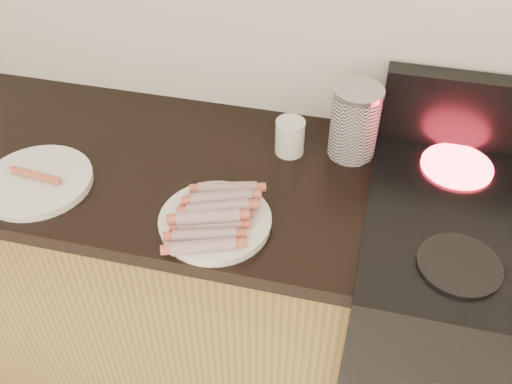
% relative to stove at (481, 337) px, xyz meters
% --- Properties ---
extents(cabinet_base, '(2.20, 0.59, 0.86)m').
position_rel_stove_xyz_m(cabinet_base, '(-1.48, 0.01, -0.03)').
color(cabinet_base, olive).
rests_on(cabinet_base, floor).
extents(stove, '(0.76, 0.65, 0.91)m').
position_rel_stove_xyz_m(stove, '(0.00, 0.00, 0.00)').
color(stove, black).
rests_on(stove, floor).
extents(burner_near_left, '(0.18, 0.18, 0.01)m').
position_rel_stove_xyz_m(burner_near_left, '(-0.17, -0.17, 0.46)').
color(burner_near_left, black).
rests_on(burner_near_left, stove).
extents(burner_far_left, '(0.18, 0.18, 0.01)m').
position_rel_stove_xyz_m(burner_far_left, '(-0.17, 0.17, 0.46)').
color(burner_far_left, '#FF1E2D').
rests_on(burner_far_left, stove).
extents(main_plate, '(0.32, 0.32, 0.02)m').
position_rel_stove_xyz_m(main_plate, '(-0.71, -0.17, 0.45)').
color(main_plate, silver).
rests_on(main_plate, counter_slab).
extents(side_plate, '(0.29, 0.29, 0.02)m').
position_rel_stove_xyz_m(side_plate, '(-1.19, -0.13, 0.45)').
color(side_plate, silver).
rests_on(side_plate, counter_slab).
extents(hotdog_pile, '(0.14, 0.27, 0.06)m').
position_rel_stove_xyz_m(hotdog_pile, '(-0.71, -0.16, 0.48)').
color(hotdog_pile, brown).
rests_on(hotdog_pile, main_plate).
extents(plain_sausages, '(0.13, 0.03, 0.02)m').
position_rel_stove_xyz_m(plain_sausages, '(-1.19, -0.13, 0.47)').
color(plain_sausages, '#DE7E54').
rests_on(plain_sausages, side_plate).
extents(canister, '(0.13, 0.13, 0.20)m').
position_rel_stove_xyz_m(canister, '(-0.44, 0.18, 0.54)').
color(canister, white).
rests_on(canister, counter_slab).
extents(mug, '(0.08, 0.08, 0.10)m').
position_rel_stove_xyz_m(mug, '(-0.60, 0.15, 0.49)').
color(mug, silver).
rests_on(mug, counter_slab).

